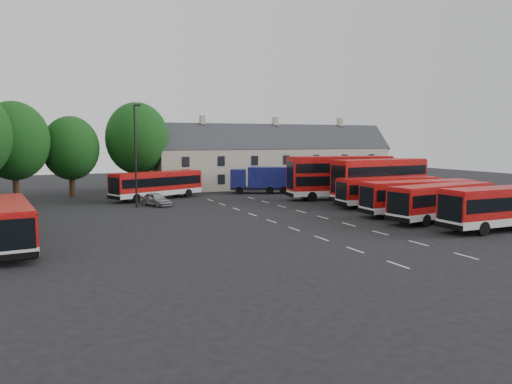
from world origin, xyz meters
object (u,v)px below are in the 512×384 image
bus_dd_south (380,178)px  silver_car (156,199)px  bus_west (9,221)px  bus_row_a (506,204)px  box_truck (262,179)px  lamppost (136,153)px

bus_dd_south → silver_car: size_ratio=2.93×
bus_west → bus_row_a: bearing=-107.8°
silver_car → bus_west: bearing=-150.2°
bus_west → box_truck: box_truck is taller
box_truck → lamppost: (-17.09, -7.23, 3.61)m
bus_dd_south → silver_car: (-22.71, 7.26, -2.00)m
box_truck → bus_dd_south: bearing=-37.0°
bus_dd_south → lamppost: bearing=159.3°
bus_row_a → silver_car: bearing=130.6°
bus_row_a → lamppost: size_ratio=1.12×
bus_row_a → silver_car: 32.35m
silver_car → bus_dd_south: bearing=-40.3°
silver_car → bus_row_a: bearing=-71.3°
bus_row_a → lamppost: 33.53m
silver_car → lamppost: (-2.07, -0.53, 4.80)m
bus_west → lamppost: 19.85m
bus_west → box_truck: size_ratio=1.35×
silver_car → lamppost: bearing=171.7°
box_truck → lamppost: size_ratio=0.77×
bus_dd_south → bus_row_a: bearing=-100.2°
bus_dd_south → lamppost: (-24.78, 6.74, 2.80)m
bus_west → silver_car: bearing=-42.9°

